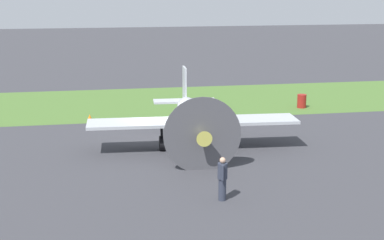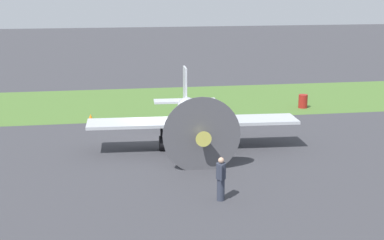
{
  "view_description": "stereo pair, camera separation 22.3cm",
  "coord_description": "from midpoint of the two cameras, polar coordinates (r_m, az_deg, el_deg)",
  "views": [
    {
      "loc": [
        3.38,
        28.51,
        8.23
      ],
      "look_at": [
        -1.62,
        0.5,
        1.4
      ],
      "focal_mm": 53.92,
      "sensor_mm": 36.0,
      "label": 1
    },
    {
      "loc": [
        3.16,
        28.55,
        8.23
      ],
      "look_at": [
        -1.62,
        0.5,
        1.4
      ],
      "focal_mm": 53.92,
      "sensor_mm": 36.0,
      "label": 2
    }
  ],
  "objects": [
    {
      "name": "ground_plane",
      "position": [
        29.87,
        -3.45,
        -2.51
      ],
      "size": [
        160.0,
        160.0,
        0.0
      ],
      "primitive_type": "plane",
      "color": "#38383D"
    },
    {
      "name": "grass_verge",
      "position": [
        40.49,
        -5.29,
        1.72
      ],
      "size": [
        120.0,
        11.0,
        0.01
      ],
      "primitive_type": "cube",
      "color": "#476B2D",
      "rests_on": "ground"
    },
    {
      "name": "airplane_lead",
      "position": [
        29.06,
        -0.18,
        0.28
      ],
      "size": [
        10.6,
        8.39,
        3.78
      ],
      "rotation": [
        0.0,
        0.0,
        -0.05
      ],
      "color": "#B2B7BC",
      "rests_on": "ground"
    },
    {
      "name": "ground_crew_chief",
      "position": [
        22.24,
        2.74,
        -5.73
      ],
      "size": [
        0.38,
        0.62,
        1.73
      ],
      "rotation": [
        0.0,
        0.0,
        1.38
      ],
      "color": "#2D3342",
      "rests_on": "ground"
    },
    {
      "name": "fuel_drum",
      "position": [
        39.29,
        10.64,
        1.85
      ],
      "size": [
        0.6,
        0.6,
        0.9
      ],
      "primitive_type": "cylinder",
      "color": "maroon",
      "rests_on": "ground"
    },
    {
      "name": "runway_marker_cone",
      "position": [
        35.43,
        -10.25,
        0.22
      ],
      "size": [
        0.36,
        0.36,
        0.44
      ],
      "primitive_type": "cone",
      "color": "orange",
      "rests_on": "ground"
    }
  ]
}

